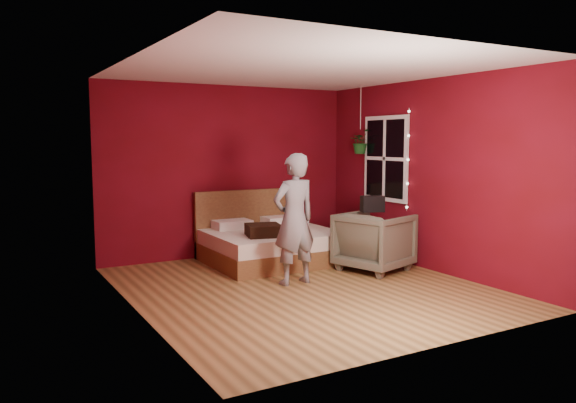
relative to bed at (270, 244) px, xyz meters
name	(u,v)px	position (x,y,z in m)	size (l,w,h in m)	color
floor	(303,287)	(-0.34, -1.51, -0.26)	(4.50, 4.50, 0.00)	olive
room_walls	(304,148)	(-0.34, -1.51, 1.42)	(4.04, 4.54, 2.62)	maroon
window	(385,159)	(1.63, -0.61, 1.24)	(0.05, 0.97, 1.27)	white
fairy_lights	(408,160)	(1.60, -1.13, 1.24)	(0.04, 0.04, 1.45)	silver
bed	(270,244)	(0.00, 0.00, 0.00)	(1.83, 1.56, 1.01)	brown
person	(294,219)	(-0.34, -1.29, 0.55)	(0.59, 0.39, 1.62)	gray
armchair	(374,242)	(0.98, -1.21, 0.14)	(0.85, 0.88, 0.80)	#5F5E4B
handbag	(372,204)	(0.99, -1.12, 0.65)	(0.31, 0.15, 0.22)	black
throw_pillow	(263,230)	(-0.30, -0.38, 0.28)	(0.46, 0.46, 0.16)	black
hanging_plant	(360,142)	(1.54, -0.09, 1.49)	(0.41, 0.38, 1.04)	silver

